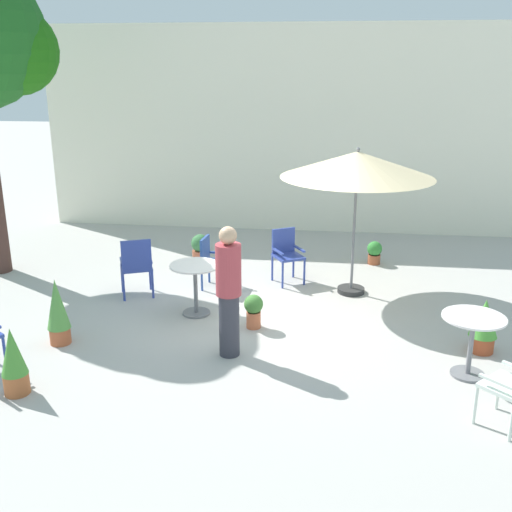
{
  "coord_description": "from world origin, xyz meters",
  "views": [
    {
      "loc": [
        1.0,
        -8.03,
        3.55
      ],
      "look_at": [
        0.0,
        -0.14,
        1.0
      ],
      "focal_mm": 41.95,
      "sensor_mm": 36.0,
      "label": 1
    }
  ],
  "objects_px": {
    "patio_chair_1": "(286,252)",
    "potted_plant_1": "(58,311)",
    "potted_plant_3": "(254,309)",
    "patio_umbrella_0": "(357,165)",
    "potted_plant_4": "(484,325)",
    "potted_plant_5": "(200,248)",
    "cafe_table_0": "(472,335)",
    "patio_chair_2": "(136,264)",
    "standing_person": "(229,290)",
    "potted_plant_0": "(374,252)",
    "potted_plant_2": "(14,361)",
    "patio_chair_3": "(212,259)",
    "cafe_table_1": "(195,280)"
  },
  "relations": [
    {
      "from": "patio_umbrella_0",
      "to": "potted_plant_5",
      "type": "distance_m",
      "value": 3.52
    },
    {
      "from": "patio_chair_3",
      "to": "potted_plant_3",
      "type": "bearing_deg",
      "value": -59.75
    },
    {
      "from": "cafe_table_0",
      "to": "potted_plant_4",
      "type": "height_order",
      "value": "cafe_table_0"
    },
    {
      "from": "potted_plant_4",
      "to": "potted_plant_5",
      "type": "relative_size",
      "value": 1.32
    },
    {
      "from": "patio_chair_2",
      "to": "standing_person",
      "type": "distance_m",
      "value": 2.55
    },
    {
      "from": "patio_chair_1",
      "to": "potted_plant_2",
      "type": "height_order",
      "value": "patio_chair_1"
    },
    {
      "from": "potted_plant_2",
      "to": "potted_plant_4",
      "type": "bearing_deg",
      "value": 17.71
    },
    {
      "from": "patio_chair_3",
      "to": "potted_plant_5",
      "type": "relative_size",
      "value": 1.57
    },
    {
      "from": "patio_chair_1",
      "to": "patio_chair_3",
      "type": "bearing_deg",
      "value": -159.85
    },
    {
      "from": "cafe_table_1",
      "to": "patio_chair_3",
      "type": "xyz_separation_m",
      "value": [
        0.02,
        1.15,
        -0.05
      ]
    },
    {
      "from": "potted_plant_1",
      "to": "potted_plant_3",
      "type": "distance_m",
      "value": 2.63
    },
    {
      "from": "patio_umbrella_0",
      "to": "patio_chair_2",
      "type": "height_order",
      "value": "patio_umbrella_0"
    },
    {
      "from": "cafe_table_0",
      "to": "patio_chair_1",
      "type": "distance_m",
      "value": 3.85
    },
    {
      "from": "patio_umbrella_0",
      "to": "potted_plant_0",
      "type": "bearing_deg",
      "value": 73.43
    },
    {
      "from": "cafe_table_0",
      "to": "standing_person",
      "type": "height_order",
      "value": "standing_person"
    },
    {
      "from": "potted_plant_0",
      "to": "patio_chair_3",
      "type": "bearing_deg",
      "value": -150.07
    },
    {
      "from": "patio_chair_2",
      "to": "patio_umbrella_0",
      "type": "bearing_deg",
      "value": 10.5
    },
    {
      "from": "patio_chair_2",
      "to": "potted_plant_1",
      "type": "relative_size",
      "value": 1.08
    },
    {
      "from": "potted_plant_4",
      "to": "potted_plant_5",
      "type": "distance_m",
      "value": 5.4
    },
    {
      "from": "patio_chair_2",
      "to": "potted_plant_1",
      "type": "xyz_separation_m",
      "value": [
        -0.51,
        -1.75,
        -0.1
      ]
    },
    {
      "from": "patio_umbrella_0",
      "to": "potted_plant_2",
      "type": "xyz_separation_m",
      "value": [
        -3.83,
        -3.66,
        -1.68
      ]
    },
    {
      "from": "patio_chair_3",
      "to": "potted_plant_3",
      "type": "height_order",
      "value": "patio_chair_3"
    },
    {
      "from": "potted_plant_0",
      "to": "potted_plant_5",
      "type": "relative_size",
      "value": 0.79
    },
    {
      "from": "patio_chair_2",
      "to": "potted_plant_5",
      "type": "height_order",
      "value": "patio_chair_2"
    },
    {
      "from": "patio_chair_1",
      "to": "potted_plant_4",
      "type": "height_order",
      "value": "patio_chair_1"
    },
    {
      "from": "patio_chair_1",
      "to": "potted_plant_1",
      "type": "bearing_deg",
      "value": -135.2
    },
    {
      "from": "patio_umbrella_0",
      "to": "standing_person",
      "type": "bearing_deg",
      "value": -123.55
    },
    {
      "from": "potted_plant_2",
      "to": "potted_plant_5",
      "type": "height_order",
      "value": "potted_plant_2"
    },
    {
      "from": "patio_chair_2",
      "to": "cafe_table_1",
      "type": "bearing_deg",
      "value": -27.22
    },
    {
      "from": "patio_chair_1",
      "to": "potted_plant_1",
      "type": "distance_m",
      "value": 3.95
    },
    {
      "from": "cafe_table_0",
      "to": "potted_plant_2",
      "type": "distance_m",
      "value": 5.26
    },
    {
      "from": "potted_plant_4",
      "to": "potted_plant_5",
      "type": "bearing_deg",
      "value": 144.49
    },
    {
      "from": "potted_plant_2",
      "to": "potted_plant_5",
      "type": "relative_size",
      "value": 1.47
    },
    {
      "from": "patio_umbrella_0",
      "to": "potted_plant_0",
      "type": "height_order",
      "value": "patio_umbrella_0"
    },
    {
      "from": "cafe_table_0",
      "to": "potted_plant_5",
      "type": "xyz_separation_m",
      "value": [
        -4.1,
        3.81,
        -0.25
      ]
    },
    {
      "from": "cafe_table_0",
      "to": "patio_chair_2",
      "type": "bearing_deg",
      "value": 157.36
    },
    {
      "from": "patio_umbrella_0",
      "to": "potted_plant_1",
      "type": "bearing_deg",
      "value": -148.62
    },
    {
      "from": "potted_plant_0",
      "to": "potted_plant_1",
      "type": "height_order",
      "value": "potted_plant_1"
    },
    {
      "from": "patio_umbrella_0",
      "to": "cafe_table_0",
      "type": "distance_m",
      "value": 3.3
    },
    {
      "from": "cafe_table_1",
      "to": "cafe_table_0",
      "type": "bearing_deg",
      "value": -21.23
    },
    {
      "from": "potted_plant_0",
      "to": "cafe_table_0",
      "type": "bearing_deg",
      "value": -78.29
    },
    {
      "from": "potted_plant_4",
      "to": "potted_plant_5",
      "type": "xyz_separation_m",
      "value": [
        -4.4,
        3.14,
        -0.09
      ]
    },
    {
      "from": "patio_umbrella_0",
      "to": "patio_chair_3",
      "type": "relative_size",
      "value": 2.78
    },
    {
      "from": "patio_chair_1",
      "to": "potted_plant_4",
      "type": "xyz_separation_m",
      "value": [
        2.72,
        -2.33,
        -0.15
      ]
    },
    {
      "from": "cafe_table_0",
      "to": "potted_plant_1",
      "type": "distance_m",
      "value": 5.23
    },
    {
      "from": "patio_chair_1",
      "to": "potted_plant_5",
      "type": "relative_size",
      "value": 1.66
    },
    {
      "from": "patio_chair_2",
      "to": "potted_plant_5",
      "type": "xyz_separation_m",
      "value": [
        0.62,
        1.84,
        -0.28
      ]
    },
    {
      "from": "cafe_table_0",
      "to": "potted_plant_0",
      "type": "height_order",
      "value": "cafe_table_0"
    },
    {
      "from": "cafe_table_0",
      "to": "patio_chair_2",
      "type": "xyz_separation_m",
      "value": [
        -4.71,
        1.97,
        0.03
      ]
    },
    {
      "from": "potted_plant_1",
      "to": "potted_plant_5",
      "type": "height_order",
      "value": "potted_plant_1"
    }
  ]
}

